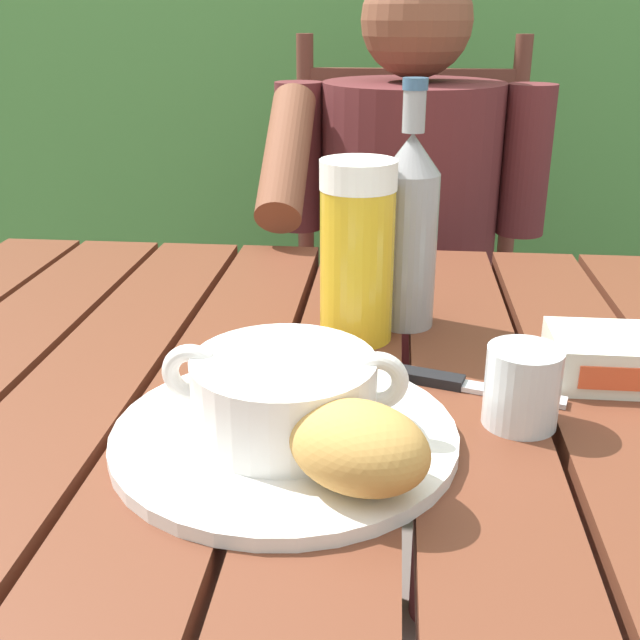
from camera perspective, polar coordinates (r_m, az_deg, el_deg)
dining_table at (r=0.81m, az=1.60°, el=-10.87°), size 1.12×0.88×0.76m
chair_near_diner at (r=1.67m, az=6.16°, el=1.13°), size 0.49×0.42×1.05m
person_eating at (r=1.41m, az=6.38°, el=5.72°), size 0.48×0.47×1.19m
serving_plate at (r=0.65m, az=-2.62°, el=-8.51°), size 0.29×0.29×0.01m
soup_bowl at (r=0.63m, az=-2.68°, el=-5.38°), size 0.20×0.15×0.07m
bread_roll at (r=0.56m, az=2.87°, el=-9.35°), size 0.13×0.12×0.06m
beer_glass at (r=0.82m, az=2.75°, el=5.05°), size 0.08×0.08×0.19m
beer_bottle at (r=0.85m, az=6.60°, el=6.78°), size 0.06×0.06×0.27m
water_glass_small at (r=0.68m, az=14.73°, el=-4.79°), size 0.06×0.06×0.07m
butter_tub at (r=0.80m, az=20.97°, el=-2.63°), size 0.12×0.09×0.05m
table_knife at (r=0.75m, az=10.34°, el=-4.68°), size 0.16×0.06×0.01m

